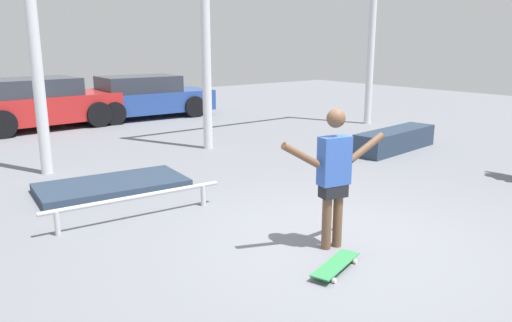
{
  "coord_description": "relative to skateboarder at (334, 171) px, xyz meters",
  "views": [
    {
      "loc": [
        -4.22,
        -3.76,
        2.34
      ],
      "look_at": [
        -0.07,
        1.45,
        0.73
      ],
      "focal_mm": 35.0,
      "sensor_mm": 36.0,
      "label": 1
    }
  ],
  "objects": [
    {
      "name": "manual_pad",
      "position": [
        -1.06,
        3.8,
        -0.85
      ],
      "size": [
        2.41,
        1.44,
        0.13
      ],
      "primitive_type": "cube",
      "rotation": [
        0.0,
        0.0,
        -0.11
      ],
      "color": "#28384C",
      "rests_on": "ground_plane"
    },
    {
      "name": "grind_box",
      "position": [
        4.97,
        2.77,
        -0.68
      ],
      "size": [
        2.44,
        0.86,
        0.46
      ],
      "primitive_type": "cube",
      "rotation": [
        0.0,
        0.0,
        0.11
      ],
      "color": "#28384C",
      "rests_on": "ground_plane"
    },
    {
      "name": "skateboarder",
      "position": [
        0.0,
        0.0,
        0.0
      ],
      "size": [
        1.35,
        0.36,
        1.62
      ],
      "rotation": [
        0.0,
        0.0,
        -0.21
      ],
      "color": "brown",
      "rests_on": "ground_plane"
    },
    {
      "name": "parked_car_red",
      "position": [
        -0.26,
        10.58,
        -0.24
      ],
      "size": [
        4.14,
        2.22,
        1.36
      ],
      "rotation": [
        0.0,
        0.0,
        0.06
      ],
      "color": "red",
      "rests_on": "ground_plane"
    },
    {
      "name": "grind_rail",
      "position": [
        -1.36,
        2.28,
        -0.64
      ],
      "size": [
        2.47,
        0.25,
        0.34
      ],
      "rotation": [
        0.0,
        0.0,
        -0.08
      ],
      "color": "#B7BABF",
      "rests_on": "ground_plane"
    },
    {
      "name": "skateboard",
      "position": [
        -0.41,
        -0.44,
        -0.85
      ],
      "size": [
        0.81,
        0.44,
        0.08
      ],
      "rotation": [
        0.0,
        0.0,
        0.31
      ],
      "color": "#338C4C",
      "rests_on": "ground_plane"
    },
    {
      "name": "parked_car_blue",
      "position": [
        2.84,
        10.59,
        -0.28
      ],
      "size": [
        4.23,
        2.01,
        1.29
      ],
      "rotation": [
        0.0,
        0.0,
        -0.05
      ],
      "color": "#284793",
      "rests_on": "ground_plane"
    },
    {
      "name": "ground_plane",
      "position": [
        0.16,
        0.08,
        -0.91
      ],
      "size": [
        36.0,
        36.0,
        0.0
      ],
      "primitive_type": "plane",
      "color": "slate"
    }
  ]
}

